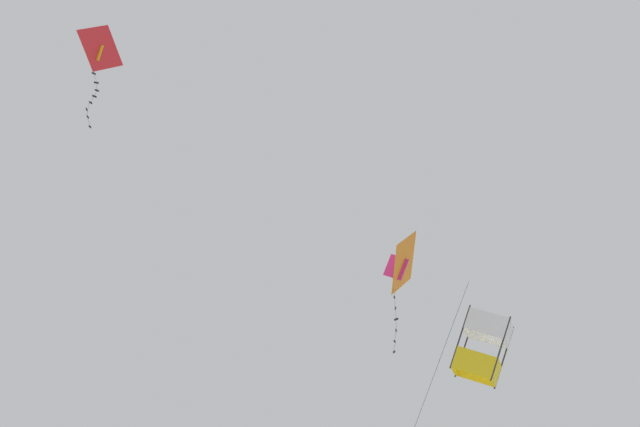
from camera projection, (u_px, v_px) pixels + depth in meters
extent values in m
cube|color=white|center=(469.00, 322.00, 37.41)|extent=(1.37, 0.72, 0.69)
cube|color=white|center=(508.00, 334.00, 36.98)|extent=(1.37, 0.72, 0.69)
cube|color=white|center=(486.00, 323.00, 36.58)|extent=(0.55, 1.44, 1.13)
cube|color=white|center=(490.00, 333.00, 37.81)|extent=(0.55, 1.44, 1.13)
cube|color=yellow|center=(456.00, 361.00, 37.07)|extent=(1.37, 0.72, 0.69)
cube|color=yellow|center=(496.00, 373.00, 36.64)|extent=(1.37, 0.72, 0.69)
cube|color=yellow|center=(474.00, 362.00, 36.24)|extent=(0.55, 1.44, 1.13)
cube|color=yellow|center=(478.00, 371.00, 37.47)|extent=(0.55, 1.44, 1.13)
cylinder|color=#332D28|center=(460.00, 337.00, 36.62)|extent=(0.31, 0.76, 2.06)
cylinder|color=#332D28|center=(465.00, 346.00, 37.85)|extent=(0.31, 0.76, 2.06)
cylinder|color=#332D28|center=(501.00, 348.00, 36.19)|extent=(0.31, 0.76, 2.06)
cylinder|color=#332D28|center=(504.00, 358.00, 37.43)|extent=(0.31, 0.76, 2.06)
pyramid|color=red|center=(99.00, 49.00, 40.69)|extent=(2.08, 0.67, 1.27)
cube|color=yellow|center=(96.00, 53.00, 40.70)|extent=(0.13, 0.63, 0.70)
cube|color=yellow|center=(104.00, 35.00, 40.82)|extent=(0.52, 0.14, 0.14)
cylinder|color=#47474C|center=(94.00, 69.00, 40.49)|extent=(0.04, 0.03, 0.30)
cube|color=black|center=(94.00, 73.00, 40.46)|extent=(0.17, 0.04, 0.06)
cylinder|color=#47474C|center=(95.00, 78.00, 40.47)|extent=(0.01, 0.17, 0.30)
cube|color=black|center=(96.00, 83.00, 40.48)|extent=(0.15, 0.12, 0.06)
cylinder|color=#47474C|center=(97.00, 87.00, 40.44)|extent=(0.04, 0.05, 0.30)
cube|color=black|center=(97.00, 90.00, 40.39)|extent=(0.17, 0.06, 0.06)
cylinder|color=#47474C|center=(96.00, 93.00, 40.28)|extent=(0.05, 0.15, 0.30)
cube|color=black|center=(94.00, 96.00, 40.16)|extent=(0.17, 0.05, 0.06)
cylinder|color=#47474C|center=(93.00, 99.00, 40.06)|extent=(0.03, 0.15, 0.30)
cube|color=black|center=(91.00, 103.00, 39.95)|extent=(0.17, 0.04, 0.06)
cylinder|color=#47474C|center=(89.00, 106.00, 39.86)|extent=(0.05, 0.14, 0.30)
cube|color=black|center=(87.00, 109.00, 39.77)|extent=(0.16, 0.10, 0.06)
cylinder|color=#47474C|center=(87.00, 113.00, 39.72)|extent=(0.07, 0.04, 0.30)
cube|color=black|center=(88.00, 117.00, 39.66)|extent=(0.16, 0.09, 0.06)
cylinder|color=#47474C|center=(89.00, 122.00, 39.68)|extent=(0.04, 0.17, 0.30)
cube|color=black|center=(90.00, 127.00, 39.71)|extent=(0.17, 0.07, 0.06)
pyramid|color=orange|center=(402.00, 263.00, 35.38)|extent=(2.53, 1.50, 1.48)
cube|color=#DB2D93|center=(396.00, 267.00, 35.37)|extent=(0.34, 0.78, 0.88)
cube|color=#DB2D93|center=(410.00, 243.00, 35.55)|extent=(0.61, 0.32, 0.17)
cylinder|color=#47474C|center=(394.00, 292.00, 35.14)|extent=(0.04, 0.04, 0.35)
cube|color=black|center=(394.00, 297.00, 35.09)|extent=(0.17, 0.08, 0.06)
cylinder|color=#47474C|center=(395.00, 303.00, 35.03)|extent=(0.04, 0.01, 0.35)
cube|color=black|center=(395.00, 308.00, 34.96)|extent=(0.15, 0.12, 0.06)
cylinder|color=#47474C|center=(396.00, 314.00, 34.90)|extent=(0.02, 0.03, 0.35)
cube|color=black|center=(396.00, 319.00, 34.84)|extent=(0.08, 0.17, 0.06)
cylinder|color=#47474C|center=(396.00, 325.00, 34.79)|extent=(0.03, 0.02, 0.35)
cube|color=black|center=(396.00, 330.00, 34.74)|extent=(0.17, 0.08, 0.06)
cylinder|color=#47474C|center=(395.00, 336.00, 34.66)|extent=(0.04, 0.07, 0.35)
cube|color=black|center=(395.00, 341.00, 34.59)|extent=(0.17, 0.07, 0.06)
cylinder|color=#47474C|center=(394.00, 347.00, 34.48)|extent=(0.04, 0.10, 0.35)
cube|color=black|center=(394.00, 352.00, 34.38)|extent=(0.13, 0.14, 0.06)
cylinder|color=#47474C|center=(430.00, 385.00, 32.73)|extent=(2.97, 1.38, 6.74)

